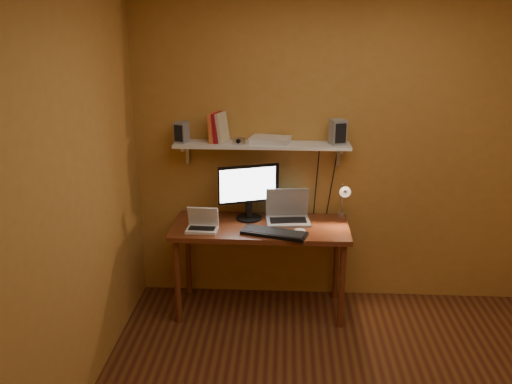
# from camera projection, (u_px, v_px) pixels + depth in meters

# --- Properties ---
(room) EXTENTS (3.44, 3.24, 2.64)m
(room) POSITION_uv_depth(u_px,v_px,m) (369.00, 219.00, 2.89)
(room) COLOR #583316
(room) RESTS_ON ground
(desk) EXTENTS (1.40, 0.60, 0.75)m
(desk) POSITION_uv_depth(u_px,v_px,m) (261.00, 235.00, 4.34)
(desk) COLOR maroon
(desk) RESTS_ON ground
(wall_shelf) EXTENTS (1.40, 0.25, 0.21)m
(wall_shelf) POSITION_uv_depth(u_px,v_px,m) (262.00, 145.00, 4.31)
(wall_shelf) COLOR white
(wall_shelf) RESTS_ON room
(monitor) EXTENTS (0.48, 0.27, 0.45)m
(monitor) POSITION_uv_depth(u_px,v_px,m) (249.00, 189.00, 4.37)
(monitor) COLOR black
(monitor) RESTS_ON desk
(laptop) EXTENTS (0.37, 0.28, 0.26)m
(laptop) POSITION_uv_depth(u_px,v_px,m) (288.00, 213.00, 4.39)
(laptop) COLOR gray
(laptop) RESTS_ON desk
(netbook) EXTENTS (0.25, 0.18, 0.18)m
(netbook) POSITION_uv_depth(u_px,v_px,m) (203.00, 224.00, 4.21)
(netbook) COLOR silver
(netbook) RESTS_ON desk
(keyboard) EXTENTS (0.53, 0.30, 0.03)m
(keyboard) POSITION_uv_depth(u_px,v_px,m) (274.00, 233.00, 4.12)
(keyboard) COLOR black
(keyboard) RESTS_ON desk
(mouse) EXTENTS (0.10, 0.07, 0.03)m
(mouse) POSITION_uv_depth(u_px,v_px,m) (300.00, 231.00, 4.16)
(mouse) COLOR silver
(mouse) RESTS_ON desk
(desk_lamp) EXTENTS (0.09, 0.23, 0.38)m
(desk_lamp) POSITION_uv_depth(u_px,v_px,m) (344.00, 197.00, 4.33)
(desk_lamp) COLOR silver
(desk_lamp) RESTS_ON desk
(speaker_left) EXTENTS (0.12, 0.12, 0.17)m
(speaker_left) POSITION_uv_depth(u_px,v_px,m) (182.00, 132.00, 4.30)
(speaker_left) COLOR gray
(speaker_left) RESTS_ON wall_shelf
(speaker_right) EXTENTS (0.14, 0.14, 0.20)m
(speaker_right) POSITION_uv_depth(u_px,v_px,m) (338.00, 132.00, 4.24)
(speaker_right) COLOR gray
(speaker_right) RESTS_ON wall_shelf
(books) EXTENTS (0.17, 0.17, 0.24)m
(books) POSITION_uv_depth(u_px,v_px,m) (218.00, 127.00, 4.31)
(books) COLOR orange
(books) RESTS_ON wall_shelf
(shelf_camera) EXTENTS (0.10, 0.05, 0.06)m
(shelf_camera) POSITION_uv_depth(u_px,v_px,m) (239.00, 141.00, 4.26)
(shelf_camera) COLOR silver
(shelf_camera) RESTS_ON wall_shelf
(router) EXTENTS (0.34, 0.26, 0.05)m
(router) POSITION_uv_depth(u_px,v_px,m) (270.00, 140.00, 4.30)
(router) COLOR silver
(router) RESTS_ON wall_shelf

